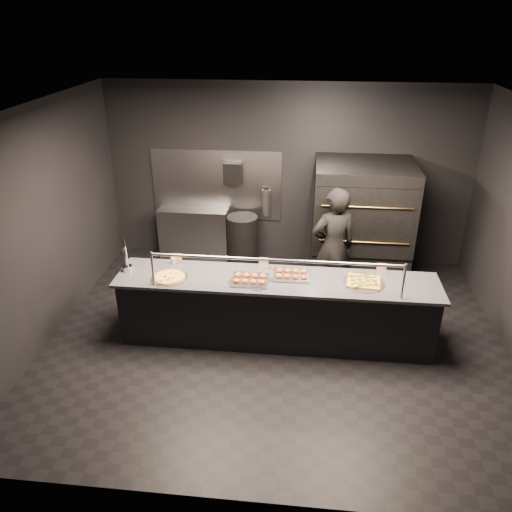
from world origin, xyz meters
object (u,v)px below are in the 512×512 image
(service_counter, at_px, (276,309))
(beer_tap, at_px, (126,261))
(slider_tray_a, at_px, (250,279))
(worker, at_px, (333,248))
(pizza_oven, at_px, (361,222))
(trash_bin, at_px, (242,240))
(square_pizza, at_px, (364,282))
(fire_extinguisher, at_px, (266,202))
(prep_shelf, at_px, (194,234))
(towel_dispenser, at_px, (233,173))
(slider_tray_b, at_px, (291,275))
(round_pizza, at_px, (169,277))

(service_counter, height_order, beer_tap, beer_tap)
(slider_tray_a, distance_m, worker, 1.55)
(pizza_oven, distance_m, trash_bin, 2.01)
(worker, bearing_deg, slider_tray_a, 26.90)
(service_counter, xyz_separation_m, square_pizza, (1.09, 0.01, 0.47))
(fire_extinguisher, xyz_separation_m, beer_tap, (-1.60, -2.39, -0.00))
(beer_tap, height_order, worker, worker)
(prep_shelf, bearing_deg, towel_dispenser, 5.71)
(slider_tray_a, height_order, trash_bin, slider_tray_a)
(beer_tap, bearing_deg, prep_shelf, 81.37)
(beer_tap, bearing_deg, service_counter, -0.42)
(fire_extinguisher, distance_m, square_pizza, 2.79)
(slider_tray_b, distance_m, square_pizza, 0.90)
(towel_dispenser, distance_m, trash_bin, 1.15)
(prep_shelf, xyz_separation_m, square_pizza, (2.69, -2.31, 0.49))
(trash_bin, bearing_deg, towel_dispenser, 126.80)
(worker, bearing_deg, square_pizza, 89.21)
(pizza_oven, relative_size, slider_tray_b, 4.09)
(round_pizza, bearing_deg, beer_tap, 166.23)
(service_counter, bearing_deg, beer_tap, 179.58)
(round_pizza, xyz_separation_m, slider_tray_b, (1.54, 0.22, 0.01))
(towel_dispenser, bearing_deg, worker, -39.77)
(round_pizza, height_order, worker, worker)
(pizza_oven, relative_size, beer_tap, 3.98)
(fire_extinguisher, bearing_deg, worker, -51.57)
(prep_shelf, height_order, towel_dispenser, towel_dispenser)
(towel_dispenser, bearing_deg, fire_extinguisher, 1.04)
(towel_dispenser, height_order, slider_tray_b, towel_dispenser)
(service_counter, relative_size, round_pizza, 8.71)
(slider_tray_b, bearing_deg, round_pizza, -172.04)
(service_counter, distance_m, pizza_oven, 2.30)
(prep_shelf, distance_m, square_pizza, 3.58)
(service_counter, distance_m, trash_bin, 2.27)
(pizza_oven, xyz_separation_m, slider_tray_a, (-1.53, -2.00, -0.02))
(beer_tap, relative_size, worker, 0.27)
(service_counter, height_order, slider_tray_a, service_counter)
(beer_tap, relative_size, slider_tray_a, 0.87)
(trash_bin, bearing_deg, slider_tray_a, -80.06)
(round_pizza, distance_m, worker, 2.39)
(round_pizza, bearing_deg, prep_shelf, 95.72)
(service_counter, distance_m, square_pizza, 1.19)
(beer_tap, xyz_separation_m, trash_bin, (1.23, 2.14, -0.62))
(service_counter, distance_m, fire_extinguisher, 2.50)
(slider_tray_a, bearing_deg, trash_bin, 99.94)
(slider_tray_b, bearing_deg, worker, 59.28)
(pizza_oven, bearing_deg, towel_dispenser, 166.86)
(square_pizza, bearing_deg, prep_shelf, 139.25)
(square_pizza, bearing_deg, round_pizza, -176.77)
(beer_tap, height_order, slider_tray_a, beer_tap)
(service_counter, bearing_deg, worker, 54.02)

